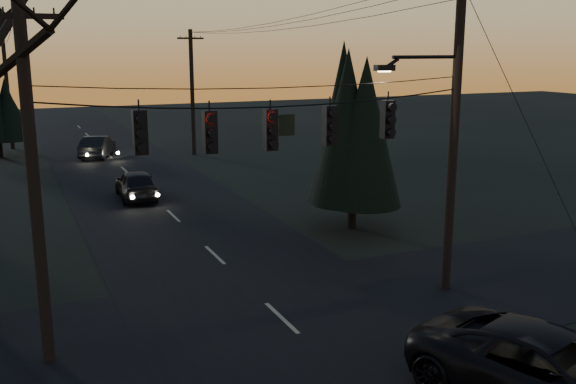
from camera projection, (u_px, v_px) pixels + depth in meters
name	position (u px, v px, depth m)	size (l,w,h in m)	color
main_road	(185.00, 227.00, 26.48)	(8.00, 120.00, 0.02)	black
cross_road	(282.00, 318.00, 17.57)	(60.00, 7.00, 0.02)	black
utility_pole_right	(445.00, 289.00, 19.75)	(5.00, 0.30, 10.00)	black
utility_pole_left	(50.00, 361.00, 15.19)	(1.80, 0.30, 8.50)	black
utility_pole_far_r	(194.00, 155.00, 44.71)	(1.80, 0.30, 8.50)	black
utility_pole_far_l	(13.00, 149.00, 47.27)	(0.30, 0.30, 8.00)	black
span_signal_assembly	(272.00, 127.00, 16.32)	(11.50, 0.44, 1.55)	black
evergreen_right	(354.00, 124.00, 25.53)	(4.09, 4.09, 7.40)	black
suv_near	(553.00, 374.00, 12.94)	(2.70, 5.85, 1.63)	black
sedan_oncoming_a	(136.00, 184.00, 31.41)	(1.70, 4.23, 1.44)	black
sedan_oncoming_b	(98.00, 147.00, 43.37)	(1.55, 4.44, 1.46)	black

